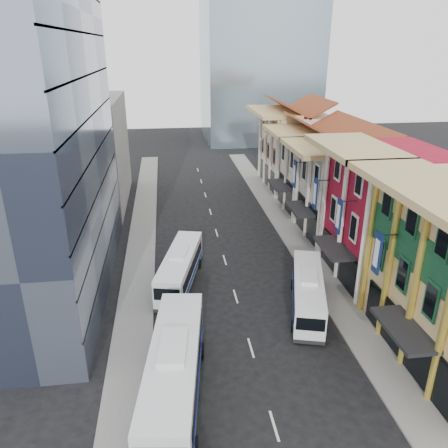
{
  "coord_description": "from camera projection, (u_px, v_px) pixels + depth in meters",
  "views": [
    {
      "loc": [
        -5.32,
        -17.11,
        20.07
      ],
      "look_at": [
        -0.37,
        19.78,
        4.85
      ],
      "focal_mm": 35.0,
      "sensor_mm": 36.0,
      "label": 1
    }
  ],
  "objects": [
    {
      "name": "ground",
      "position": [
        279.0,
        440.0,
        23.95
      ],
      "size": [
        200.0,
        200.0,
        0.0
      ],
      "primitive_type": "plane",
      "color": "black",
      "rests_on": "ground"
    },
    {
      "name": "sidewalk_right",
      "position": [
        306.0,
        254.0,
        45.15
      ],
      "size": [
        3.0,
        90.0,
        0.15
      ],
      "primitive_type": "cube",
      "color": "slate",
      "rests_on": "ground"
    },
    {
      "name": "sidewalk_left",
      "position": [
        140.0,
        264.0,
        43.06
      ],
      "size": [
        3.0,
        90.0,
        0.15
      ],
      "primitive_type": "cube",
      "color": "slate",
      "rests_on": "ground"
    },
    {
      "name": "shophouse_red",
      "position": [
        387.0,
        216.0,
        39.0
      ],
      "size": [
        8.0,
        10.0,
        12.0
      ],
      "primitive_type": "cube",
      "color": "maroon",
      "rests_on": "ground"
    },
    {
      "name": "shophouse_cream_near",
      "position": [
        345.0,
        193.0,
        48.1
      ],
      "size": [
        8.0,
        9.0,
        10.0
      ],
      "primitive_type": "cube",
      "color": "beige",
      "rests_on": "ground"
    },
    {
      "name": "shophouse_cream_mid",
      "position": [
        318.0,
        172.0,
        56.35
      ],
      "size": [
        8.0,
        9.0,
        10.0
      ],
      "primitive_type": "cube",
      "color": "beige",
      "rests_on": "ground"
    },
    {
      "name": "shophouse_cream_far",
      "position": [
        295.0,
        150.0,
        65.8
      ],
      "size": [
        8.0,
        12.0,
        11.0
      ],
      "primitive_type": "cube",
      "color": "beige",
      "rests_on": "ground"
    },
    {
      "name": "office_tower",
      "position": [
        12.0,
        117.0,
        33.61
      ],
      "size": [
        12.0,
        26.0,
        30.0
      ],
      "primitive_type": "cube",
      "color": "#424D69",
      "rests_on": "ground"
    },
    {
      "name": "office_block_far",
      "position": [
        85.0,
        152.0,
        57.86
      ],
      "size": [
        10.0,
        18.0,
        14.0
      ],
      "primitive_type": "cube",
      "color": "gray",
      "rests_on": "ground"
    },
    {
      "name": "bus_left_near",
      "position": [
        174.0,
        371.0,
        26.12
      ],
      "size": [
        4.55,
        12.84,
        4.03
      ],
      "primitive_type": null,
      "rotation": [
        0.0,
        0.0,
        -0.13
      ],
      "color": "silver",
      "rests_on": "ground"
    },
    {
      "name": "bus_left_far",
      "position": [
        180.0,
        267.0,
        39.12
      ],
      "size": [
        4.88,
        10.67,
        3.33
      ],
      "primitive_type": null,
      "rotation": [
        0.0,
        0.0,
        -0.24
      ],
      "color": "white",
      "rests_on": "ground"
    },
    {
      "name": "bus_right",
      "position": [
        308.0,
        292.0,
        35.37
      ],
      "size": [
        4.99,
        10.31,
        3.22
      ],
      "primitive_type": null,
      "rotation": [
        0.0,
        0.0,
        -0.27
      ],
      "color": "white",
      "rests_on": "ground"
    }
  ]
}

